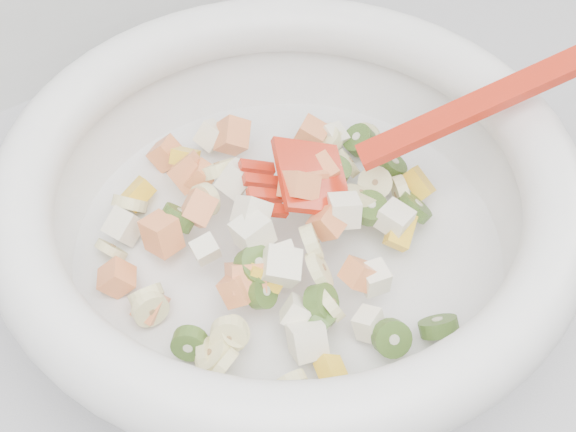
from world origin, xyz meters
TOP-DOWN VIEW (x-y plane):
  - counter at (0.00, 1.45)m, footprint 2.00×0.60m
  - mixing_bowl at (-0.18, 1.45)m, footprint 0.43×0.40m

SIDE VIEW (x-z plane):
  - counter at x=0.00m, z-range 0.00..0.90m
  - mixing_bowl at x=-0.18m, z-range 0.88..1.04m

